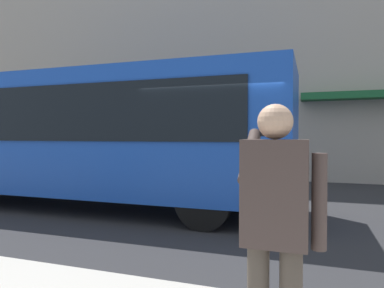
{
  "coord_description": "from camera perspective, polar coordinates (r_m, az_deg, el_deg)",
  "views": [
    {
      "loc": [
        -1.66,
        6.81,
        1.65
      ],
      "look_at": [
        0.64,
        0.1,
        1.48
      ],
      "focal_mm": 32.66,
      "sensor_mm": 36.0,
      "label": 1
    }
  ],
  "objects": [
    {
      "name": "pedestrian_photographer",
      "position": [
        2.28,
        13.46,
        -11.65
      ],
      "size": [
        0.53,
        0.52,
        1.7
      ],
      "color": "#4C4238",
      "rests_on": "sidewalk_curb"
    },
    {
      "name": "ground_plane",
      "position": [
        7.2,
        5.19,
        -11.92
      ],
      "size": [
        60.0,
        60.0,
        0.0
      ],
      "primitive_type": "plane",
      "color": "#2B2B2D"
    },
    {
      "name": "building_facade_far",
      "position": [
        14.37,
        12.14,
        18.88
      ],
      "size": [
        28.0,
        1.55,
        12.0
      ],
      "color": "#A89E8E",
      "rests_on": "ground_plane"
    },
    {
      "name": "red_bus",
      "position": [
        8.41,
        -15.89,
        1.51
      ],
      "size": [
        9.05,
        2.54,
        3.08
      ],
      "color": "#1947AD",
      "rests_on": "ground_plane"
    }
  ]
}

